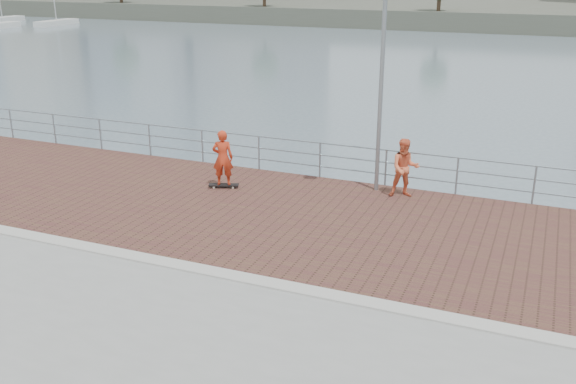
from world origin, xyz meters
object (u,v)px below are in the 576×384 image
at_px(guardrail, 352,160).
at_px(skateboarder, 223,158).
at_px(bystander, 405,168).
at_px(street_lamp, 379,39).

bearing_deg(guardrail, skateboarder, -148.16).
xyz_separation_m(guardrail, bystander, (1.74, -0.74, 0.16)).
height_order(skateboarder, bystander, skateboarder).
bearing_deg(street_lamp, bystander, 14.10).
bearing_deg(guardrail, street_lamp, -46.68).
relative_size(guardrail, street_lamp, 6.37).
xyz_separation_m(street_lamp, bystander, (0.85, 0.21, -3.51)).
relative_size(guardrail, skateboarder, 23.78).
relative_size(street_lamp, skateboarder, 3.73).
height_order(street_lamp, bystander, street_lamp).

